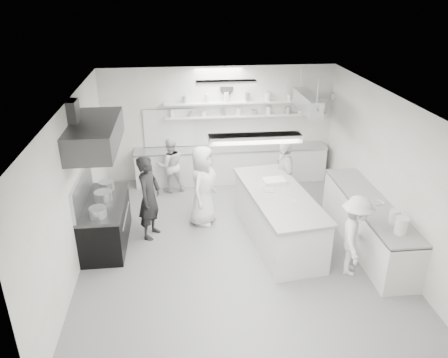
{
  "coord_description": "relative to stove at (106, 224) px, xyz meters",
  "views": [
    {
      "loc": [
        -1.05,
        -7.51,
        4.95
      ],
      "look_at": [
        -0.18,
        0.6,
        1.24
      ],
      "focal_mm": 35.19,
      "sensor_mm": 36.0,
      "label": 1
    }
  ],
  "objects": [
    {
      "name": "bowl_island_b",
      "position": [
        3.62,
        -0.66,
        0.61
      ],
      "size": [
        0.2,
        0.2,
        0.06
      ],
      "primitive_type": "imported",
      "rotation": [
        0.0,
        0.0,
        0.04
      ],
      "color": "silver",
      "rests_on": "prep_island"
    },
    {
      "name": "ceiling",
      "position": [
        2.6,
        -0.4,
        2.56
      ],
      "size": [
        6.0,
        7.0,
        0.02
      ],
      "primitive_type": "cube",
      "color": "white",
      "rests_on": "wall_back"
    },
    {
      "name": "bowl_right",
      "position": [
        5.35,
        -0.67,
        0.52
      ],
      "size": [
        0.29,
        0.29,
        0.05
      ],
      "primitive_type": "imported",
      "rotation": [
        0.0,
        0.0,
        0.36
      ],
      "color": "silver",
      "rests_on": "right_counter"
    },
    {
      "name": "pass_through_window",
      "position": [
        1.3,
        3.08,
        1.0
      ],
      "size": [
        1.3,
        0.04,
        1.0
      ],
      "primitive_type": "cube",
      "color": "black",
      "rests_on": "wall_back"
    },
    {
      "name": "floor",
      "position": [
        2.6,
        -0.4,
        -0.46
      ],
      "size": [
        6.0,
        7.0,
        0.02
      ],
      "primitive_type": "cube",
      "color": "gray",
      "rests_on": "ground"
    },
    {
      "name": "wall_front",
      "position": [
        2.6,
        -3.9,
        1.05
      ],
      "size": [
        6.0,
        0.04,
        3.0
      ],
      "primitive_type": "cube",
      "color": "silver",
      "rests_on": "floor"
    },
    {
      "name": "light_fixture_rear",
      "position": [
        2.6,
        1.4,
        2.49
      ],
      "size": [
        1.3,
        0.25,
        0.1
      ],
      "primitive_type": "cube",
      "color": "silver",
      "rests_on": "ceiling"
    },
    {
      "name": "cook_right",
      "position": [
        4.6,
        -1.48,
        0.32
      ],
      "size": [
        0.89,
        1.14,
        1.55
      ],
      "primitive_type": "imported",
      "rotation": [
        0.0,
        0.0,
        1.2
      ],
      "color": "silver",
      "rests_on": "floor"
    },
    {
      "name": "wall_right",
      "position": [
        5.6,
        -0.4,
        1.05
      ],
      "size": [
        0.04,
        7.0,
        3.0
      ],
      "primitive_type": "cube",
      "color": "silver",
      "rests_on": "floor"
    },
    {
      "name": "wall_left",
      "position": [
        -0.4,
        -0.4,
        1.05
      ],
      "size": [
        0.04,
        7.0,
        3.0
      ],
      "primitive_type": "cube",
      "color": "silver",
      "rests_on": "floor"
    },
    {
      "name": "shelf_upper",
      "position": [
        3.3,
        2.97,
        1.65
      ],
      "size": [
        4.2,
        0.26,
        0.04
      ],
      "primitive_type": "cube",
      "color": "silver",
      "rests_on": "wall_back"
    },
    {
      "name": "wall_back",
      "position": [
        2.6,
        3.1,
        1.05
      ],
      "size": [
        6.0,
        0.04,
        3.0
      ],
      "primitive_type": "cube",
      "color": "silver",
      "rests_on": "floor"
    },
    {
      "name": "cook_back",
      "position": [
        1.3,
        2.34,
        0.26
      ],
      "size": [
        0.79,
        0.67,
        1.42
      ],
      "primitive_type": "imported",
      "rotation": [
        0.0,
        0.0,
        -2.93
      ],
      "color": "silver",
      "rests_on": "floor"
    },
    {
      "name": "stove",
      "position": [
        0.0,
        0.0,
        0.0
      ],
      "size": [
        0.8,
        1.8,
        0.9
      ],
      "primitive_type": "cube",
      "color": "black",
      "rests_on": "floor"
    },
    {
      "name": "bowl_island_a",
      "position": [
        3.31,
        -0.08,
        0.61
      ],
      "size": [
        0.33,
        0.33,
        0.06
      ],
      "primitive_type": "imported",
      "rotation": [
        0.0,
        0.0,
        -0.39
      ],
      "color": "#B6B8BB",
      "rests_on": "prep_island"
    },
    {
      "name": "prep_island",
      "position": [
        3.48,
        -0.24,
        0.06
      ],
      "size": [
        1.4,
        2.9,
        1.03
      ],
      "primitive_type": "cube",
      "rotation": [
        0.0,
        0.0,
        0.13
      ],
      "color": "silver",
      "rests_on": "floor"
    },
    {
      "name": "wall_clock",
      "position": [
        2.8,
        3.06,
        2.0
      ],
      "size": [
        0.32,
        0.05,
        0.32
      ],
      "primitive_type": "cylinder",
      "rotation": [
        1.57,
        0.0,
        0.0
      ],
      "color": "beige",
      "rests_on": "wall_back"
    },
    {
      "name": "cook_island_right",
      "position": [
        3.88,
        1.0,
        0.41
      ],
      "size": [
        0.49,
        1.03,
        1.71
      ],
      "primitive_type": "imported",
      "rotation": [
        0.0,
        0.0,
        -1.5
      ],
      "color": "silver",
      "rests_on": "floor"
    },
    {
      "name": "back_counter",
      "position": [
        2.9,
        2.8,
        0.01
      ],
      "size": [
        5.0,
        0.6,
        0.92
      ],
      "primitive_type": "cube",
      "color": "silver",
      "rests_on": "floor"
    },
    {
      "name": "shelf_lower",
      "position": [
        3.3,
        2.97,
        1.3
      ],
      "size": [
        4.2,
        0.26,
        0.04
      ],
      "primitive_type": "cube",
      "color": "silver",
      "rests_on": "wall_back"
    },
    {
      "name": "stove_pot",
      "position": [
        0.0,
        0.07,
        0.57
      ],
      "size": [
        0.35,
        0.35,
        0.23
      ],
      "primitive_type": "cylinder",
      "color": "#B6B8BB",
      "rests_on": "stove"
    },
    {
      "name": "light_fixture_front",
      "position": [
        2.6,
        -2.2,
        2.49
      ],
      "size": [
        1.3,
        0.25,
        0.1
      ],
      "primitive_type": "cube",
      "color": "silver",
      "rests_on": "ceiling"
    },
    {
      "name": "cook_stove",
      "position": [
        0.89,
        0.2,
        0.45
      ],
      "size": [
        0.65,
        0.77,
        1.79
      ],
      "primitive_type": "imported",
      "rotation": [
        0.0,
        0.0,
        1.18
      ],
      "color": "black",
      "rests_on": "floor"
    },
    {
      "name": "cook_island_left",
      "position": [
        2.01,
        0.65,
        0.45
      ],
      "size": [
        0.89,
        1.04,
        1.79
      ],
      "primitive_type": "imported",
      "rotation": [
        0.0,
        0.0,
        1.13
      ],
      "color": "silver",
      "rests_on": "floor"
    },
    {
      "name": "exhaust_hood",
      "position": [
        0.0,
        -0.0,
        1.9
      ],
      "size": [
        0.85,
        2.0,
        0.5
      ],
      "primitive_type": "cube",
      "color": "#3D3D3E",
      "rests_on": "wall_left"
    },
    {
      "name": "pot_rack",
      "position": [
        4.6,
        2.0,
        1.85
      ],
      "size": [
        0.3,
        1.6,
        0.4
      ],
      "primitive_type": "cube",
      "color": "#B6B8BB",
      "rests_on": "ceiling"
    },
    {
      "name": "right_counter",
      "position": [
        5.25,
        -0.6,
        0.02
      ],
      "size": [
        0.74,
        3.3,
        0.94
      ],
      "primitive_type": "cube",
      "color": "silver",
      "rests_on": "floor"
    }
  ]
}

